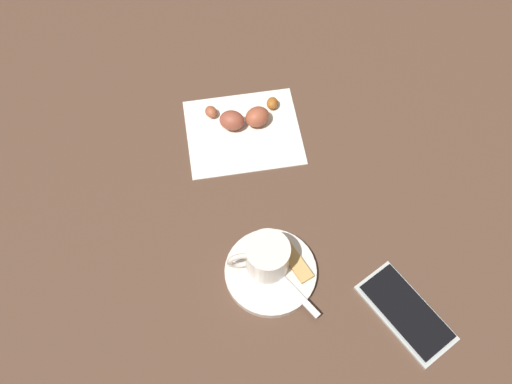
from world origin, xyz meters
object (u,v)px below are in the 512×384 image
at_px(espresso_cup, 266,257).
at_px(sugar_packet, 295,261).
at_px(croissant, 244,117).
at_px(saucer, 271,272).
at_px(napkin, 243,132).
at_px(cell_phone, 406,312).
at_px(teaspoon, 269,266).

bearing_deg(espresso_cup, sugar_packet, 82.87).
bearing_deg(sugar_packet, croissant, -15.28).
height_order(saucer, napkin, saucer).
xyz_separation_m(saucer, cell_phone, (0.09, 0.17, -0.00)).
xyz_separation_m(espresso_cup, napkin, (-0.23, 0.01, -0.04)).
bearing_deg(teaspoon, espresso_cup, -152.34).
height_order(napkin, croissant, croissant).
height_order(teaspoon, croissant, croissant).
height_order(saucer, cell_phone, same).
bearing_deg(sugar_packet, cell_phone, -147.20).
distance_m(saucer, teaspoon, 0.01).
bearing_deg(napkin, croissant, 164.09).
distance_m(espresso_cup, croissant, 0.25).
relative_size(sugar_packet, croissant, 0.52).
bearing_deg(saucer, sugar_packet, 99.99).
height_order(saucer, teaspoon, teaspoon).
distance_m(napkin, cell_phone, 0.37).
bearing_deg(sugar_packet, saucer, 79.50).
bearing_deg(espresso_cup, croissant, 176.23).
height_order(saucer, croissant, croissant).
relative_size(saucer, cell_phone, 0.84).
bearing_deg(teaspoon, croissant, 177.02).
distance_m(napkin, croissant, 0.02).
relative_size(napkin, cell_phone, 1.18).
relative_size(teaspoon, sugar_packet, 1.97).
xyz_separation_m(teaspoon, cell_phone, (0.10, 0.17, -0.01)).
xyz_separation_m(teaspoon, napkin, (-0.24, 0.01, -0.01)).
relative_size(napkin, croissant, 1.42).
relative_size(saucer, espresso_cup, 1.48).
xyz_separation_m(croissant, cell_phone, (0.35, 0.15, -0.01)).
xyz_separation_m(espresso_cup, sugar_packet, (0.00, 0.04, -0.02)).
bearing_deg(napkin, cell_phone, 25.47).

